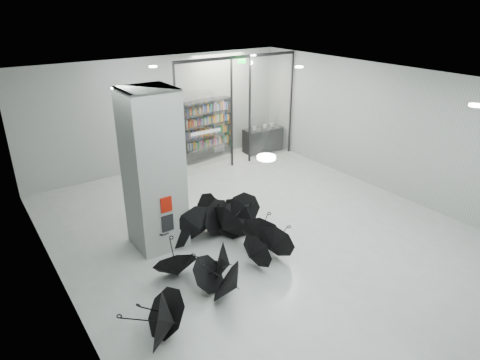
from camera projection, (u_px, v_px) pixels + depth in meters
room at (288, 140)px, 9.69m from camera, size 14.00×14.02×4.01m
column at (153, 171)px, 10.23m from camera, size 1.20×1.20×4.00m
fire_cabinet at (166, 205)px, 10.02m from camera, size 0.28×0.04×0.38m
info_panel at (168, 223)px, 10.21m from camera, size 0.30×0.03×0.42m
exit_sign at (242, 61)px, 14.56m from camera, size 0.30×0.06×0.15m
glass_partition at (238, 107)px, 15.35m from camera, size 5.06×0.08×4.00m
bookshelf at (206, 130)px, 16.37m from camera, size 2.14×0.76×2.31m
shop_counter at (263, 140)px, 17.39m from camera, size 1.64×0.71×0.97m
umbrella_cluster at (217, 245)px, 10.34m from camera, size 5.06×4.62×1.26m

